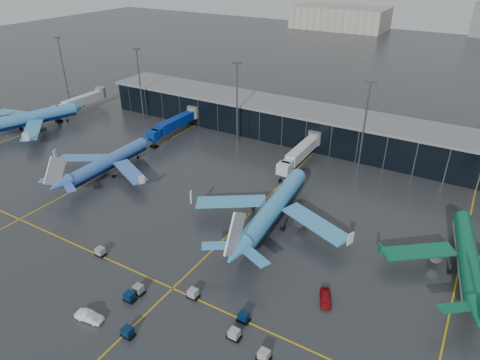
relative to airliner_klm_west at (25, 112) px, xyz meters
The scene contains 13 objects.
ground 84.19m from the airliner_klm_west, 14.79° to the right, with size 600.00×600.00×0.00m, color #282B2D.
terminal_pier 90.72m from the airliner_klm_west, 26.57° to the left, with size 142.00×17.00×10.70m.
jet_bridges 50.97m from the airliner_klm_west, 25.05° to the left, with size 94.00×27.50×7.20m.
flood_masts 91.02m from the airliner_klm_west, 18.35° to the left, with size 203.00×0.50×25.50m.
taxi_lines 92.03m from the airliner_klm_west, ahead, with size 220.00×120.00×0.02m.
airliner_klm_west is the anchor object (origin of this frame).
airliner_arkefly 48.13m from the airliner_klm_west, 10.39° to the right, with size 33.22×37.83×11.63m, color #4175D6, non-canonical shape.
airliner_klm_near 97.79m from the airliner_klm_west, ahead, with size 38.46×43.80×13.46m, color #43A0DC, non-canonical shape.
airliner_aer_lingus 136.86m from the airliner_klm_west, ahead, with size 33.11×37.71×11.59m, color #0B6341, non-canonical shape.
baggage_carts 103.26m from the airliner_klm_west, 23.03° to the right, with size 42.79×14.10×1.70m.
mobile_airstair 98.79m from the airliner_klm_west, 10.15° to the right, with size 2.48×3.39×3.45m.
service_van_red 119.43m from the airliner_klm_west, 12.16° to the right, with size 1.95×4.86×1.65m, color maroon.
service_van_white 97.62m from the airliner_klm_west, 30.58° to the right, with size 1.72×4.94×1.63m, color white.
Camera 1 is at (51.16, -60.10, 55.41)m, focal length 32.00 mm.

